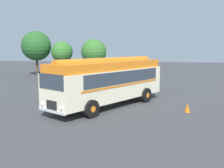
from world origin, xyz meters
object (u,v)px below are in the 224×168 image
Objects in this scene: car_mid_left at (108,76)px; car_mid_right at (132,76)px; vintage_bus at (109,80)px; traffic_cone at (187,108)px; car_near_left at (86,76)px.

car_mid_right is at bearing 0.83° from car_mid_left.
vintage_bus is at bearing -93.51° from car_mid_right.
vintage_bus is at bearing 169.20° from traffic_cone.
car_mid_left is 1.03× the size of car_mid_right.
car_mid_right is 7.64× the size of traffic_cone.
car_mid_left is 2.86m from car_mid_right.
car_near_left is 1.03× the size of car_mid_right.
traffic_cone is at bearing -71.16° from car_mid_right.
car_mid_right is (5.60, 0.06, 0.00)m from car_near_left.
car_near_left is at bearing 127.27° from traffic_cone.
vintage_bus is 12.51m from car_mid_right.
traffic_cone is (7.45, -13.42, -0.57)m from car_mid_left.
car_mid_left is (2.74, 0.02, 0.00)m from car_near_left.
vintage_bus is 12.62m from car_mid_left.
car_near_left is 5.60m from car_mid_right.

